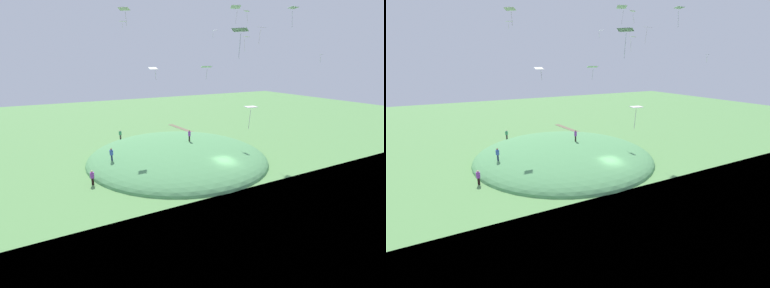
{
  "view_description": "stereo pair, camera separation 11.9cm",
  "coord_description": "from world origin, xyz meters",
  "views": [
    {
      "loc": [
        -27.44,
        19.74,
        13.81
      ],
      "look_at": [
        2.29,
        3.7,
        3.87
      ],
      "focal_mm": 26.01,
      "sensor_mm": 36.0,
      "label": 1
    },
    {
      "loc": [
        -27.5,
        19.63,
        13.81
      ],
      "look_at": [
        2.29,
        3.7,
        3.87
      ],
      "focal_mm": 26.01,
      "sensor_mm": 36.0,
      "label": 2
    }
  ],
  "objects": [
    {
      "name": "ground_plane",
      "position": [
        0.0,
        0.0,
        0.0
      ],
      "size": [
        160.0,
        160.0,
        0.0
      ],
      "primitive_type": "plane",
      "color": "#5B924E"
    },
    {
      "name": "grass_hill",
      "position": [
        8.66,
        2.75,
        0.0
      ],
      "size": [
        27.39,
        26.33,
        4.58
      ],
      "primitive_type": "ellipsoid",
      "color": "#55975A",
      "rests_on": "ground_plane"
    },
    {
      "name": "dirt_path",
      "position": [
        25.22,
        -6.16,
        0.02
      ],
      "size": [
        10.34,
        2.02,
        0.04
      ],
      "primitive_type": "cube",
      "rotation": [
        0.0,
        0.0,
        0.1
      ],
      "color": "#6D614B",
      "rests_on": "ground_plane"
    },
    {
      "name": "person_walking_path",
      "position": [
        8.54,
        0.78,
        3.4
      ],
      "size": [
        0.48,
        0.48,
        1.79
      ],
      "rotation": [
        0.0,
        0.0,
        1.86
      ],
      "color": "black",
      "rests_on": "grass_hill"
    },
    {
      "name": "person_on_hilltop",
      "position": [
        19.56,
        8.53,
        1.97
      ],
      "size": [
        0.58,
        0.58,
        1.64
      ],
      "rotation": [
        0.0,
        0.0,
        5.05
      ],
      "color": "#38352F",
      "rests_on": "grass_hill"
    },
    {
      "name": "person_near_shore",
      "position": [
        4.43,
        15.76,
        1.13
      ],
      "size": [
        0.5,
        0.5,
        1.81
      ],
      "rotation": [
        0.0,
        0.0,
        4.8
      ],
      "color": "black",
      "rests_on": "ground_plane"
    },
    {
      "name": "person_with_child",
      "position": [
        7.55,
        12.72,
        2.54
      ],
      "size": [
        0.57,
        0.57,
        1.7
      ],
      "rotation": [
        0.0,
        0.0,
        3.44
      ],
      "color": "#232F4E",
      "rests_on": "grass_hill"
    },
    {
      "name": "kite_0",
      "position": [
        1.28,
        -1.53,
        19.91
      ],
      "size": [
        1.15,
        1.34,
        2.03
      ],
      "color": "white"
    },
    {
      "name": "kite_1",
      "position": [
        0.85,
        2.6,
        13.28
      ],
      "size": [
        1.18,
        1.4,
        1.54
      ],
      "color": "silver"
    },
    {
      "name": "kite_2",
      "position": [
        1.76,
        11.5,
        18.75
      ],
      "size": [
        1.2,
        1.26,
        1.64
      ],
      "color": "silver"
    },
    {
      "name": "kite_3",
      "position": [
        7.68,
        -8.46,
        17.37
      ],
      "size": [
        1.0,
        1.2,
        2.16
      ],
      "color": "white"
    },
    {
      "name": "kite_4",
      "position": [
        -0.52,
        -15.03,
        14.75
      ],
      "size": [
        0.73,
        0.75,
        1.09
      ],
      "color": "white"
    },
    {
      "name": "kite_5",
      "position": [
        13.87,
        -6.8,
        18.81
      ],
      "size": [
        0.94,
        0.76,
        1.27
      ],
      "color": "white"
    },
    {
      "name": "kite_6",
      "position": [
        -10.19,
        5.09,
        10.3
      ],
      "size": [
        0.78,
        1.03,
        1.85
      ],
      "color": "white"
    },
    {
      "name": "kite_7",
      "position": [
        -10.43,
        6.68,
        15.95
      ],
      "size": [
        1.34,
        1.29,
        2.06
      ],
      "color": "white"
    },
    {
      "name": "kite_8",
      "position": [
        -5.15,
        -3.93,
        19.04
      ],
      "size": [
        1.23,
        1.02,
        1.87
      ],
      "color": "white"
    },
    {
      "name": "kite_9",
      "position": [
        3.4,
        -7.45,
        18.2
      ],
      "size": [
        0.76,
        1.04,
        2.2
      ],
      "color": "silver"
    },
    {
      "name": "kite_10",
      "position": [
        2.81,
        -4.36,
        19.91
      ],
      "size": [
        0.99,
        1.02,
        1.46
      ],
      "color": "white"
    },
    {
      "name": "kite_11",
      "position": [
        -0.31,
        9.5,
        13.19
      ],
      "size": [
        0.62,
        0.9,
        1.24
      ],
      "color": "white"
    },
    {
      "name": "kite_12",
      "position": [
        14.7,
        8.12,
        19.36
      ],
      "size": [
        1.03,
        1.2,
        1.1
      ],
      "color": "white"
    }
  ]
}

